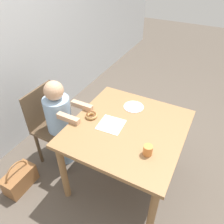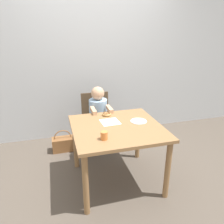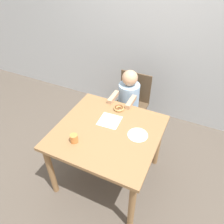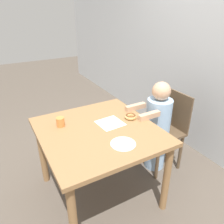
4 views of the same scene
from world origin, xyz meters
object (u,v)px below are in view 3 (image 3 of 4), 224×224
(child_figure, at_px, (128,106))
(cup, at_px, (74,138))
(chair, at_px, (131,104))
(donut, at_px, (119,108))
(handbag, at_px, (100,112))

(child_figure, bearing_deg, cup, -98.66)
(chair, relative_size, child_figure, 0.86)
(child_figure, relative_size, cup, 12.28)
(donut, xyz_separation_m, handbag, (-0.54, 0.54, -0.63))
(chair, height_order, handbag, chair)
(chair, relative_size, cup, 10.52)
(chair, xyz_separation_m, child_figure, (0.00, -0.11, 0.05))
(handbag, bearing_deg, cup, -72.24)
(child_figure, height_order, cup, child_figure)
(donut, distance_m, handbag, 0.99)
(chair, bearing_deg, cup, -97.77)
(child_figure, xyz_separation_m, cup, (-0.15, -0.96, 0.26))
(donut, xyz_separation_m, cup, (-0.18, -0.60, 0.02))
(cup, bearing_deg, child_figure, 81.34)
(child_figure, relative_size, handbag, 2.99)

